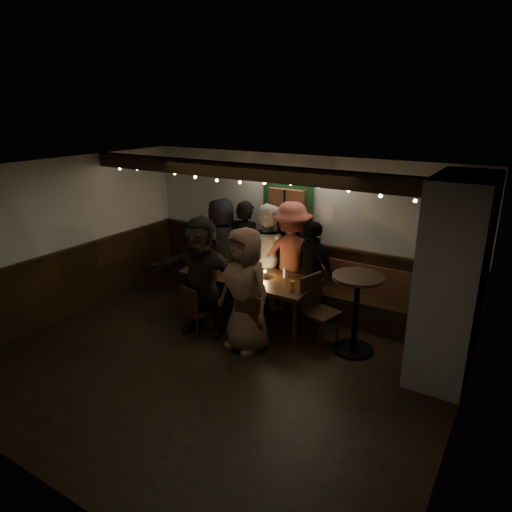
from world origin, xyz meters
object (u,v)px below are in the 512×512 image
Objects in this scene: high_top at (356,304)px; person_g at (245,290)px; chair_near_left at (193,309)px; person_d at (291,257)px; person_a at (222,248)px; person_f at (202,276)px; chair_near_right at (250,319)px; person_b at (246,250)px; person_e at (313,270)px; person_c at (268,255)px; dining_table at (249,279)px; chair_end at (316,305)px.

person_g is (-1.37, -0.75, 0.18)m from high_top.
chair_near_left is 0.44× the size of person_d.
person_a is 2.04m from person_g.
person_g is (1.44, -1.44, -0.00)m from person_a.
person_d is (-1.46, 0.81, 0.21)m from high_top.
person_d is 1.66m from person_f.
person_d reaches higher than person_g.
person_b is (-1.10, 1.59, 0.42)m from chair_near_right.
person_e is (-1.00, 0.72, 0.08)m from high_top.
high_top is 0.64× the size of person_c.
person_b is at bearing 90.85° from person_f.
chair_near_right is at bearing -56.95° from dining_table.
person_f reaches higher than chair_near_right.
dining_table is 1.35× the size of person_e.
person_f is at bearing -162.68° from high_top.
person_g is at bearing 166.99° from chair_near_right.
dining_table is 1.21× the size of person_a.
person_a is at bearing 21.60° from person_c.
person_a is 1.00× the size of person_c.
person_g is at bearing 100.86° from person_e.
chair_end is at bearing 17.63° from person_f.
high_top is 2.03m from person_c.
person_g reaches higher than person_c.
high_top is 0.62× the size of person_f.
high_top is at bearing 156.44° from person_a.
person_d is (0.35, 0.77, 0.22)m from dining_table.
dining_table is at bearing 44.12° from person_d.
person_g reaches higher than dining_table.
chair_near_left is 1.73m from person_a.
chair_near_left is 1.83m from chair_end.
chair_near_left is at bearing -114.11° from dining_table.
person_d is at bearing 96.52° from chair_near_right.
person_g is (1.01, -1.56, 0.00)m from person_b.
person_a is at bearing 25.61° from person_e.
person_d reaches higher than high_top.
chair_near_left is 2.40m from high_top.
person_e is (0.80, 0.68, 0.09)m from dining_table.
dining_table is 2.68× the size of chair_near_left.
chair_near_left is 0.50m from person_f.
person_g is (-0.36, -1.47, 0.09)m from person_e.
person_c reaches higher than person_b.
person_a is 1.00× the size of person_g.
person_c is 0.87m from person_e.
person_a reaches higher than person_b.
person_b reaches higher than chair_near_left.
person_b is at bearing 124.74° from chair_near_right.
person_a reaches higher than high_top.
person_a is (-2.81, 0.69, 0.18)m from high_top.
person_b is at bearing 11.64° from person_c.
high_top is at bearing 129.32° from person_d.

